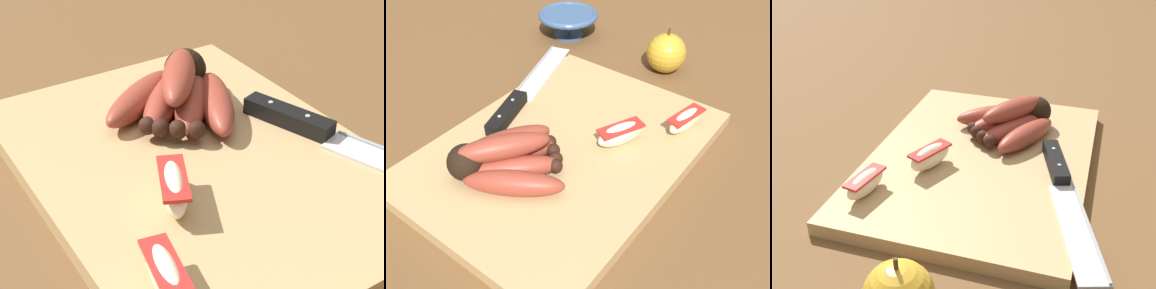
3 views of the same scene
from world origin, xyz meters
TOP-DOWN VIEW (x-y plane):
  - ground_plane at (0.00, 0.00)m, footprint 6.00×6.00m
  - cutting_board at (-0.00, -0.01)m, footprint 0.43×0.31m
  - banana_bunch at (0.09, -0.04)m, footprint 0.17×0.17m
  - chefs_knife at (-0.05, -0.14)m, footprint 0.28×0.11m
  - apple_wedge_near at (-0.14, 0.10)m, footprint 0.07×0.03m
  - apple_wedge_middle at (-0.05, 0.05)m, footprint 0.07×0.05m
  - whole_apple at (-0.30, -0.02)m, footprint 0.07×0.07m
  - ceramic_bowl at (-0.30, -0.25)m, footprint 0.12×0.12m

SIDE VIEW (x-z plane):
  - ground_plane at x=0.00m, z-range 0.00..0.00m
  - cutting_board at x=0.00m, z-range 0.00..0.02m
  - chefs_knife at x=-0.05m, z-range 0.02..0.04m
  - ceramic_bowl at x=-0.30m, z-range 0.00..0.06m
  - whole_apple at x=-0.30m, z-range -0.01..0.08m
  - apple_wedge_near at x=-0.14m, z-range 0.02..0.05m
  - apple_wedge_middle at x=-0.05m, z-range 0.02..0.05m
  - banana_bunch at x=0.09m, z-range 0.01..0.07m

